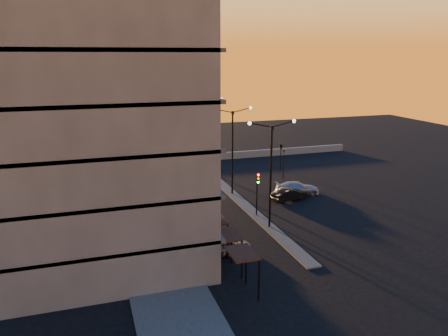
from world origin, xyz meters
TOP-DOWN VIEW (x-y plane):
  - ground at (0.00, 0.00)m, footprint 120.00×120.00m
  - sidewalk_west at (-10.50, 4.00)m, footprint 5.00×40.00m
  - median at (0.00, 10.00)m, footprint 1.20×36.00m
  - parapet at (2.00, 26.00)m, footprint 44.00×0.50m
  - building at (-14.00, 0.03)m, footprint 14.35×17.08m
  - streetlamp_near at (0.00, 0.00)m, footprint 4.32×0.32m
  - streetlamp_mid at (0.00, 10.00)m, footprint 4.32×0.32m
  - streetlamp_far at (0.00, 20.00)m, footprint 4.32×0.32m
  - traffic_light_main at (0.00, 2.87)m, footprint 0.28×0.44m
  - signal_east_a at (8.00, 14.00)m, footprint 0.13×0.16m
  - signal_east_b at (9.50, 18.00)m, footprint 0.42×1.99m
  - car_hatchback at (-5.15, -3.81)m, footprint 3.73×1.56m
  - car_sedan at (5.00, 6.28)m, footprint 4.15×2.15m
  - car_wagon at (6.76, 7.87)m, footprint 5.01×2.73m

SIDE VIEW (x-z plane):
  - ground at x=0.00m, z-range 0.00..0.00m
  - sidewalk_west at x=-10.50m, z-range 0.00..0.12m
  - median at x=0.00m, z-range 0.00..0.12m
  - parapet at x=2.00m, z-range 0.00..1.00m
  - car_hatchback at x=-5.15m, z-range 0.00..1.26m
  - car_sedan at x=5.00m, z-range 0.00..1.30m
  - car_wagon at x=6.76m, z-range 0.00..1.38m
  - signal_east_a at x=8.00m, z-range 0.13..3.73m
  - traffic_light_main at x=0.00m, z-range 0.76..5.01m
  - signal_east_b at x=9.50m, z-range 1.30..4.90m
  - streetlamp_near at x=0.00m, z-range 0.84..10.35m
  - streetlamp_mid at x=0.00m, z-range 0.84..10.35m
  - streetlamp_far at x=0.00m, z-range 0.84..10.35m
  - building at x=-14.00m, z-range -0.59..24.41m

